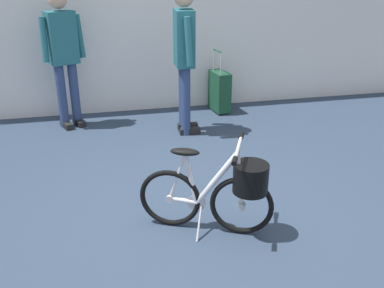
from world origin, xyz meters
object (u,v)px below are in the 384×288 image
at_px(folding_bike_foreground, 222,190).
at_px(rolling_suitcase, 220,91).
at_px(visitor_near_wall, 184,53).
at_px(visitor_browsing, 63,52).

bearing_deg(folding_bike_foreground, rolling_suitcase, 74.60).
height_order(folding_bike_foreground, visitor_near_wall, visitor_near_wall).
relative_size(visitor_near_wall, rolling_suitcase, 1.99).
bearing_deg(visitor_near_wall, rolling_suitcase, 46.27).
bearing_deg(visitor_browsing, rolling_suitcase, 3.25).
height_order(visitor_near_wall, rolling_suitcase, visitor_near_wall).
xyz_separation_m(folding_bike_foreground, visitor_near_wall, (0.14, 2.08, 0.58)).
bearing_deg(rolling_suitcase, visitor_near_wall, -133.73).
bearing_deg(folding_bike_foreground, visitor_browsing, 114.55).
distance_m(visitor_browsing, rolling_suitcase, 2.04).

